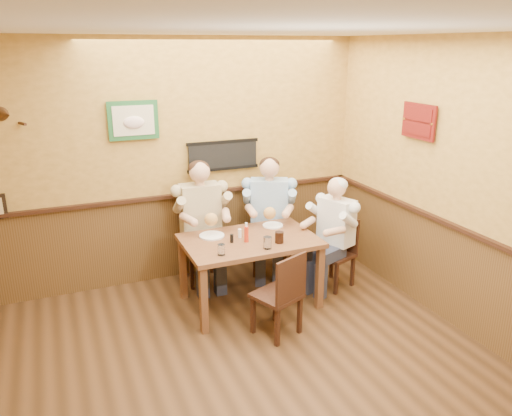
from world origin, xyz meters
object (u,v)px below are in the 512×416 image
Objects in this scene: chair_back_left at (202,245)px; cola_tumbler at (279,237)px; dining_table at (250,247)px; chair_right_end at (335,253)px; hot_sauce_bottle at (246,233)px; pepper_shaker at (232,238)px; diner_white_elder at (336,239)px; water_glass_left at (221,250)px; diner_blue_polo at (269,222)px; chair_back_right at (269,237)px; chair_near_side at (277,293)px; salt_shaker at (240,233)px; water_glass_mid at (267,243)px; diner_tan_shirt at (201,229)px.

chair_back_left is 1.14m from cola_tumbler.
dining_table is 1.08m from chair_right_end.
pepper_shaker is (-0.15, 0.04, -0.05)m from hot_sauce_bottle.
water_glass_left is (-1.47, -0.28, 0.22)m from diner_white_elder.
chair_back_right is at bearing 0.00° from diner_blue_polo.
diner_blue_polo reaches higher than diner_white_elder.
chair_back_left is 0.91m from hot_sauce_bottle.
chair_near_side is 0.83m from salt_shaker.
chair_back_right is at bearing -161.34° from chair_right_end.
salt_shaker is (-0.33, 0.29, -0.01)m from cola_tumbler.
water_glass_mid is at bearing -121.28° from chair_near_side.
chair_right_end is 0.93m from cola_tumbler.
water_glass_mid reaches higher than pepper_shaker.
pepper_shaker is (-0.45, 0.19, -0.01)m from cola_tumbler.
water_glass_left is at bearing -111.23° from diner_blue_polo.
chair_back_left reaches higher than cola_tumbler.
hot_sauce_bottle reaches higher than chair_back_left.
diner_tan_shirt reaches higher than salt_shaker.
cola_tumbler reaches higher than salt_shaker.
pepper_shaker reaches higher than dining_table.
chair_right_end is 1.24m from chair_near_side.
water_glass_mid is at bearing -63.12° from hot_sauce_bottle.
hot_sauce_bottle is (-0.06, -0.06, 0.19)m from dining_table.
dining_table is 11.85× the size of cola_tumbler.
diner_tan_shirt reaches higher than diner_blue_polo.
diner_white_elder is at bearing 3.07° from hot_sauce_bottle.
salt_shaker is (-0.02, 0.14, -0.05)m from hot_sauce_bottle.
diner_blue_polo is (0.84, -0.06, 0.19)m from chair_back_left.
chair_back_right is 0.78× the size of diner_white_elder.
water_glass_left is at bearing -127.68° from pepper_shaker.
cola_tumbler is 0.63× the size of hot_sauce_bottle.
chair_back_right reaches higher than chair_right_end.
water_glass_mid is at bearing -78.77° from dining_table.
pepper_shaker is at bearing -109.79° from diner_white_elder.
cola_tumbler is (0.18, 0.10, -0.00)m from water_glass_mid.
cola_tumbler is (0.23, 0.45, 0.38)m from chair_near_side.
water_glass_left is 1.15× the size of salt_shaker.
diner_white_elder is (0.54, -0.66, -0.07)m from diner_blue_polo.
diner_tan_shirt reaches higher than cola_tumbler.
diner_tan_shirt is at bearing 110.34° from salt_shaker.
diner_blue_polo is 1.08m from water_glass_mid.
chair_right_end is 0.62× the size of diner_tan_shirt.
diner_tan_shirt reaches higher than dining_table.
water_glass_left is 0.42m from hot_sauce_bottle.
chair_right_end is 4.37× the size of hot_sauce_bottle.
diner_white_elder is at bearing -169.96° from chair_near_side.
chair_back_left is (-0.32, 0.72, -0.20)m from dining_table.
chair_back_left is 7.36× the size of water_glass_mid.
diner_tan_shirt is 1.12× the size of diner_white_elder.
chair_right_end is 1.12m from water_glass_mid.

